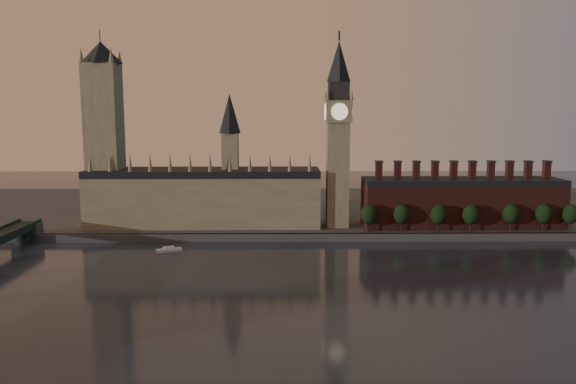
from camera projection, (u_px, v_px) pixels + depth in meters
The scene contains 14 objects.
ground at pixel (339, 296), 207.70m from camera, with size 900.00×900.00×0.00m, color black.
north_bank at pixel (312, 209), 383.71m from camera, with size 900.00×182.00×4.00m.
palace_of_westminster at pixel (205, 194), 317.70m from camera, with size 130.00×30.30×74.00m.
victoria_tower at pixel (104, 128), 311.89m from camera, with size 24.00×24.00×108.00m.
big_ben at pixel (338, 132), 308.79m from camera, with size 15.00×15.00×107.00m.
chimney_block at pixel (461, 202), 315.07m from camera, with size 110.00×25.00×37.00m.
embankment_tree_0 at pixel (369, 215), 299.35m from camera, with size 8.60×8.60×14.88m.
embankment_tree_1 at pixel (401, 214), 300.69m from camera, with size 8.60×8.60×14.88m.
embankment_tree_2 at pixel (438, 215), 299.26m from camera, with size 8.60×8.60×14.88m.
embankment_tree_3 at pixel (471, 215), 299.46m from camera, with size 8.60×8.60×14.88m.
embankment_tree_4 at pixel (511, 214), 301.35m from camera, with size 8.60×8.60×14.88m.
embankment_tree_5 at pixel (544, 214), 301.59m from camera, with size 8.60×8.60×14.88m.
embankment_tree_6 at pixel (571, 214), 300.77m from camera, with size 8.60×8.60×14.88m.
river_boat at pixel (169, 250), 274.56m from camera, with size 12.75×7.68×2.46m.
Camera 1 is at (-21.29, -200.02, 67.30)m, focal length 35.00 mm.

